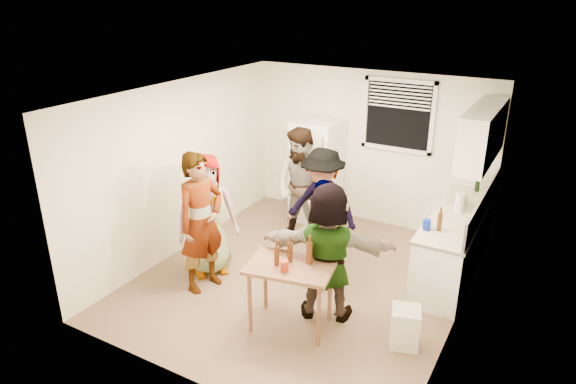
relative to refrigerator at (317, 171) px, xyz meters
The scene contains 23 objects.
room 2.20m from the refrigerator, 68.25° to the right, with size 4.00×4.50×2.50m, color white, non-canonical shape.
window 1.60m from the refrigerator, 15.38° to the left, with size 1.12×0.10×1.06m, color white, non-canonical shape.
refrigerator is the anchor object (origin of this frame).
counter_lower 2.59m from the refrigerator, 16.59° to the right, with size 0.60×2.20×0.86m, color white.
countertop 2.56m from the refrigerator, 16.59° to the right, with size 0.64×2.22×0.04m, color beige.
backsplash 2.84m from the refrigerator, 14.94° to the right, with size 0.03×2.20×0.36m, color #A39E95.
upper_cabinets 2.85m from the refrigerator, 11.61° to the right, with size 0.34×1.60×0.70m, color white.
kettle 2.44m from the refrigerator, 10.53° to the right, with size 0.24×0.20×0.20m, color silver, non-canonical shape.
paper_towel 2.52m from the refrigerator, 15.03° to the right, with size 0.12×0.12×0.26m, color white.
wine_bottle 2.51m from the refrigerator, ahead, with size 0.07×0.07×0.27m, color black.
beer_bottle_counter 2.72m from the refrigerator, 30.16° to the right, with size 0.06×0.06×0.23m, color #47230C.
blue_cup 2.63m from the refrigerator, 32.69° to the right, with size 0.10×0.10×0.13m, color #0923BA.
picture_frame 2.68m from the refrigerator, ahead, with size 0.02×0.20×0.16m, color #C9B351.
trash_bin 3.51m from the refrigerator, 47.10° to the right, with size 0.31×0.31×0.45m, color silver.
serving_table 3.17m from the refrigerator, 68.88° to the right, with size 0.95×0.63×0.80m, color brown, non-canonical shape.
beer_bottle_table 2.99m from the refrigerator, 65.03° to the right, with size 0.07×0.07×0.26m, color #47230C.
red_cup 3.19m from the refrigerator, 69.76° to the right, with size 0.09×0.09×0.12m, color #A02D14.
guest_grey 2.50m from the refrigerator, 101.96° to the right, with size 0.82×1.69×0.54m, color #9C9C9C.
guest_stripe 2.80m from the refrigerator, 96.38° to the right, with size 0.67×1.84×0.44m, color #141933.
guest_back_left 1.27m from the refrigerator, 77.12° to the right, with size 0.88×1.80×0.68m, color brown.
guest_back_right 1.73m from the refrigerator, 60.61° to the right, with size 1.09×1.69×0.63m, color #3D3D42.
guest_black 2.30m from the refrigerator, 61.19° to the right, with size 0.87×1.49×0.36m, color black.
guest_orange 2.93m from the refrigerator, 60.96° to the right, with size 1.56×1.69×0.50m, color #BC784D.
Camera 1 is at (2.79, -5.32, 3.67)m, focal length 32.00 mm.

